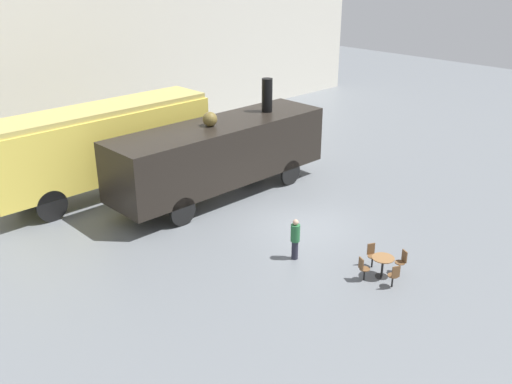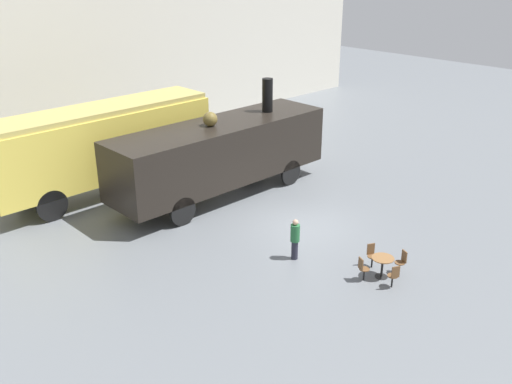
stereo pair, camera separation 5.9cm
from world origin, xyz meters
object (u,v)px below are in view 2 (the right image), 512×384
(visitor_person, at_px, (295,238))
(passenger_coach_vintage, at_px, (102,142))
(steam_locomotive, at_px, (221,151))
(cafe_chair_0, at_px, (394,275))
(cafe_table_near, at_px, (383,262))

(visitor_person, bearing_deg, passenger_coach_vintage, 99.62)
(passenger_coach_vintage, bearing_deg, steam_locomotive, -46.08)
(passenger_coach_vintage, distance_m, steam_locomotive, 5.39)
(steam_locomotive, relative_size, cafe_chair_0, 12.31)
(passenger_coach_vintage, height_order, cafe_chair_0, passenger_coach_vintage)
(visitor_person, bearing_deg, steam_locomotive, 72.77)
(cafe_table_near, height_order, visitor_person, visitor_person)
(passenger_coach_vintage, relative_size, cafe_chair_0, 12.07)
(passenger_coach_vintage, xyz_separation_m, cafe_table_near, (2.97, -13.23, -1.88))
(cafe_table_near, xyz_separation_m, visitor_person, (-1.23, 2.94, 0.29))
(steam_locomotive, relative_size, visitor_person, 6.79)
(cafe_table_near, distance_m, cafe_chair_0, 0.76)
(cafe_table_near, bearing_deg, cafe_chair_0, -115.56)
(steam_locomotive, height_order, cafe_table_near, steam_locomotive)
(steam_locomotive, xyz_separation_m, cafe_chair_0, (-1.08, -10.04, -1.59))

